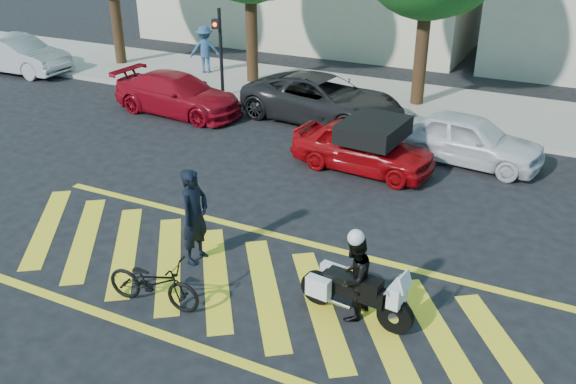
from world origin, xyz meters
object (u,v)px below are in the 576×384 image
at_px(officer_bike, 195,216).
at_px(parked_mid_left, 323,99).
at_px(parked_far_left, 17,55).
at_px(parked_mid_right, 468,139).
at_px(red_convertible, 363,147).
at_px(police_motorcycle, 354,291).
at_px(bicycle, 153,282).
at_px(officer_moto, 354,278).
at_px(parked_left, 178,94).

xyz_separation_m(officer_bike, parked_mid_left, (-1.10, 8.85, -0.24)).
distance_m(parked_far_left, parked_mid_right, 18.61).
height_order(officer_bike, parked_mid_left, officer_bike).
distance_m(officer_bike, red_convertible, 5.90).
height_order(police_motorcycle, red_convertible, red_convertible).
xyz_separation_m(bicycle, parked_far_left, (-14.93, 10.45, 0.28)).
bearing_deg(officer_moto, parked_mid_right, -175.62).
xyz_separation_m(officer_bike, bicycle, (0.17, -1.59, -0.51)).
relative_size(officer_bike, parked_far_left, 0.43).
bearing_deg(parked_left, bicycle, -143.49).
xyz_separation_m(bicycle, red_convertible, (1.24, 7.31, 0.18)).
relative_size(police_motorcycle, parked_mid_right, 0.53).
xyz_separation_m(officer_moto, parked_far_left, (-18.20, 9.20, -0.03)).
bearing_deg(officer_moto, parked_left, -123.34).
relative_size(bicycle, red_convertible, 0.47).
bearing_deg(parked_left, red_convertible, -100.32).
bearing_deg(police_motorcycle, parked_left, 146.72).
bearing_deg(officer_moto, parked_mid_left, -146.78).
height_order(red_convertible, parked_left, parked_left).
bearing_deg(police_motorcycle, parked_far_left, 160.18).
relative_size(bicycle, parked_far_left, 0.39).
xyz_separation_m(parked_left, parked_mid_left, (4.66, 1.40, 0.07)).
bearing_deg(parked_mid_left, officer_bike, -165.24).
xyz_separation_m(police_motorcycle, parked_mid_right, (0.34, 7.80, 0.17)).
relative_size(officer_bike, parked_left, 0.43).
relative_size(officer_bike, red_convertible, 0.52).
bearing_deg(officer_bike, parked_left, 39.66).
distance_m(bicycle, red_convertible, 7.42).
xyz_separation_m(officer_moto, red_convertible, (-2.03, 6.06, -0.14)).
distance_m(red_convertible, parked_mid_left, 4.02).
distance_m(officer_bike, parked_mid_left, 8.92).
relative_size(bicycle, parked_mid_left, 0.34).
relative_size(bicycle, officer_moto, 1.14).
bearing_deg(parked_far_left, parked_left, -100.57).
relative_size(police_motorcycle, parked_far_left, 0.46).
relative_size(officer_moto, red_convertible, 0.41).
height_order(bicycle, red_convertible, red_convertible).
height_order(parked_far_left, parked_left, parked_far_left).
bearing_deg(parked_far_left, red_convertible, -102.71).
height_order(red_convertible, parked_mid_right, parked_mid_right).
xyz_separation_m(bicycle, officer_moto, (3.27, 1.25, 0.32)).
distance_m(bicycle, parked_mid_right, 9.75).
distance_m(police_motorcycle, parked_left, 12.07).
height_order(police_motorcycle, parked_far_left, parked_far_left).
height_order(red_convertible, parked_far_left, parked_far_left).
bearing_deg(parked_mid_left, parked_left, 114.43).
height_order(officer_moto, red_convertible, officer_moto).
xyz_separation_m(police_motorcycle, officer_moto, (-0.01, -0.00, 0.28)).
relative_size(bicycle, parked_left, 0.39).
relative_size(parked_far_left, parked_mid_left, 0.86).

